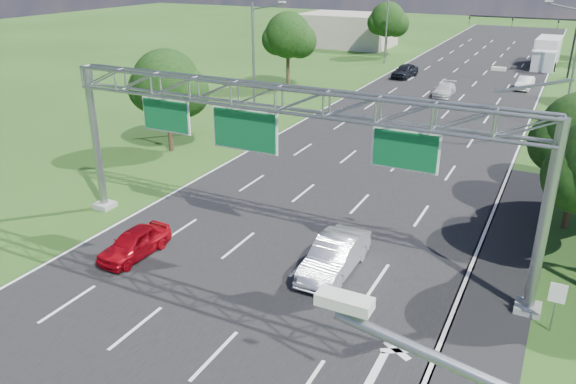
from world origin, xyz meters
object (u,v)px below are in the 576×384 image
Objects in this scene: regulatory_sign at (557,297)px; traffic_signal at (543,31)px; sign_gantry at (280,112)px; red_coupe at (135,243)px; box_truck at (547,53)px; silver_sedan at (334,256)px.

traffic_signal reaches higher than regulatory_sign.
sign_gantry is 9.34m from red_coupe.
sign_gantry is 11.19× the size of regulatory_sign.
red_coupe is 65.22m from box_truck.
regulatory_sign reaches higher than silver_sedan.
box_truck is (-4.40, 61.24, 0.22)m from regulatory_sign.
regulatory_sign is 0.53× the size of red_coupe.
silver_sedan is at bearing -94.37° from traffic_signal.
regulatory_sign is 0.22× the size of box_truck.
traffic_signal is at bearing 82.32° from sign_gantry.
sign_gantry reaches higher than silver_sedan.
sign_gantry is 1.92× the size of traffic_signal.
traffic_signal is (7.15, 53.00, -1.72)m from sign_gantry.
regulatory_sign is at bearing 9.79° from red_coupe.
silver_sedan is (9.05, 2.85, 0.15)m from red_coupe.
box_truck is at bearing 85.68° from silver_sedan.
sign_gantry reaches higher than traffic_signal.
traffic_signal is at bearing 85.65° from silver_sedan.
traffic_signal is 54.02m from silver_sedan.
red_coupe is (-6.00, -3.54, -6.22)m from sign_gantry.
red_coupe is (-13.15, -56.54, -4.49)m from traffic_signal.
regulatory_sign is 18.26m from red_coupe.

